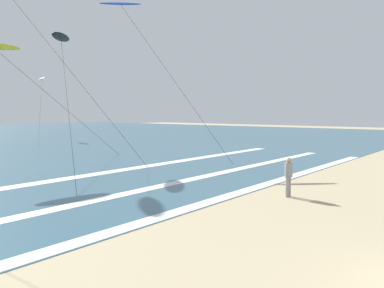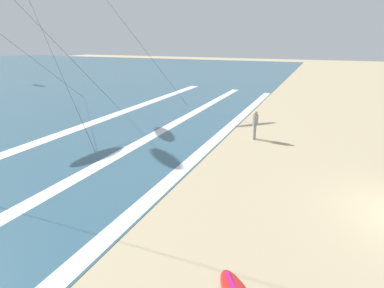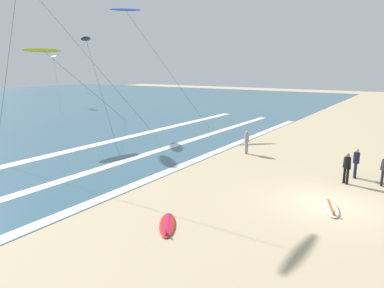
% 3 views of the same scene
% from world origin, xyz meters
% --- Properties ---
extents(wave_foam_shoreline, '(42.82, 0.65, 0.01)m').
position_xyz_m(wave_foam_shoreline, '(1.04, 8.60, 0.01)').
color(wave_foam_shoreline, white).
rests_on(wave_foam_shoreline, ocean_surface).
extents(wave_foam_mid_break, '(49.00, 0.70, 0.01)m').
position_xyz_m(wave_foam_mid_break, '(-1.07, 12.25, 0.01)').
color(wave_foam_mid_break, white).
rests_on(wave_foam_mid_break, ocean_surface).
extents(wave_foam_outer_break, '(48.72, 0.91, 0.01)m').
position_xyz_m(wave_foam_outer_break, '(-0.13, 17.43, 0.01)').
color(wave_foam_outer_break, white).
rests_on(wave_foam_outer_break, ocean_surface).
extents(surfer_mid_group, '(0.51, 0.32, 1.60)m').
position_xyz_m(surfer_mid_group, '(6.36, 6.63, 0.96)').
color(surfer_mid_group, gray).
rests_on(surfer_mid_group, ground).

